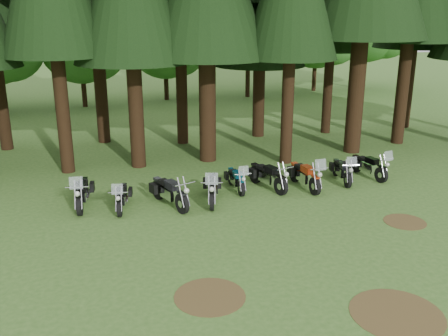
{
  "coord_description": "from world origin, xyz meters",
  "views": [
    {
      "loc": [
        -5.83,
        -12.48,
        6.81
      ],
      "look_at": [
        -0.49,
        5.0,
        1.0
      ],
      "focal_mm": 40.0,
      "sensor_mm": 36.0,
      "label": 1
    }
  ],
  "objects": [
    {
      "name": "ground",
      "position": [
        0.0,
        0.0,
        0.0
      ],
      "size": [
        120.0,
        120.0,
        0.0
      ],
      "primitive_type": "plane",
      "color": "#376022",
      "rests_on": "ground"
    },
    {
      "name": "decid_3",
      "position": [
        -4.71,
        25.13,
        4.51
      ],
      "size": [
        6.12,
        5.95,
        7.65
      ],
      "color": "black",
      "rests_on": "ground"
    },
    {
      "name": "decid_4",
      "position": [
        1.58,
        26.32,
        4.37
      ],
      "size": [
        5.93,
        5.76,
        7.41
      ],
      "color": "black",
      "rests_on": "ground"
    },
    {
      "name": "decid_5",
      "position": [
        8.29,
        25.71,
        6.23
      ],
      "size": [
        8.45,
        8.21,
        10.56
      ],
      "color": "black",
      "rests_on": "ground"
    },
    {
      "name": "decid_6",
      "position": [
        14.85,
        27.01,
        5.2
      ],
      "size": [
        7.06,
        6.86,
        8.82
      ],
      "color": "black",
      "rests_on": "ground"
    },
    {
      "name": "decid_7",
      "position": [
        19.46,
        26.83,
        6.22
      ],
      "size": [
        8.44,
        8.2,
        10.55
      ],
      "color": "black",
      "rests_on": "ground"
    },
    {
      "name": "dirt_patch_0",
      "position": [
        -3.0,
        -2.0,
        0.01
      ],
      "size": [
        1.8,
        1.8,
        0.01
      ],
      "primitive_type": "cylinder",
      "color": "#4C3D1E",
      "rests_on": "ground"
    },
    {
      "name": "dirt_patch_1",
      "position": [
        4.5,
        0.5,
        0.01
      ],
      "size": [
        1.4,
        1.4,
        0.01
      ],
      "primitive_type": "cylinder",
      "color": "#4C3D1E",
      "rests_on": "ground"
    },
    {
      "name": "dirt_patch_2",
      "position": [
        1.0,
        -4.0,
        0.01
      ],
      "size": [
        2.2,
        2.2,
        0.01
      ],
      "primitive_type": "cylinder",
      "color": "#4C3D1E",
      "rests_on": "ground"
    },
    {
      "name": "motorcycle_0",
      "position": [
        -5.8,
        5.09,
        0.5
      ],
      "size": [
        0.66,
        2.4,
        1.51
      ],
      "rotation": [
        0.0,
        0.0,
        -0.15
      ],
      "color": "black",
      "rests_on": "ground"
    },
    {
      "name": "motorcycle_1",
      "position": [
        -4.47,
        4.44,
        0.43
      ],
      "size": [
        0.7,
        2.04,
        1.28
      ],
      "rotation": [
        0.0,
        0.0,
        -0.22
      ],
      "color": "black",
      "rests_on": "ground"
    },
    {
      "name": "motorcycle_2",
      "position": [
        -2.79,
        4.23,
        0.51
      ],
      "size": [
        0.94,
        2.37,
        1.0
      ],
      "rotation": [
        0.0,
        0.0,
        0.33
      ],
      "color": "black",
      "rests_on": "ground"
    },
    {
      "name": "motorcycle_3",
      "position": [
        -1.21,
        4.17,
        0.5
      ],
      "size": [
        0.94,
        2.35,
        1.49
      ],
      "rotation": [
        0.0,
        0.0,
        -0.28
      ],
      "color": "black",
      "rests_on": "ground"
    },
    {
      "name": "motorcycle_4",
      "position": [
        0.04,
        5.11,
        0.43
      ],
      "size": [
        0.38,
        2.03,
        1.28
      ],
      "rotation": [
        0.0,
        0.0,
        -0.02
      ],
      "color": "black",
      "rests_on": "ground"
    },
    {
      "name": "motorcycle_5",
      "position": [
        1.29,
        4.91,
        0.5
      ],
      "size": [
        0.77,
        2.35,
        0.98
      ],
      "rotation": [
        0.0,
        0.0,
        0.26
      ],
      "color": "black",
      "rests_on": "ground"
    },
    {
      "name": "motorcycle_6",
      "position": [
        2.72,
        4.53,
        0.51
      ],
      "size": [
        0.47,
        2.42,
        1.52
      ],
      "rotation": [
        0.0,
        0.0,
        0.05
      ],
      "color": "black",
      "rests_on": "ground"
    },
    {
      "name": "motorcycle_7",
      "position": [
        4.54,
        4.8,
        0.46
      ],
      "size": [
        0.69,
        2.18,
        1.37
      ],
      "rotation": [
        0.0,
        0.0,
        -0.2
      ],
      "color": "black",
      "rests_on": "ground"
    },
    {
      "name": "motorcycle_8",
      "position": [
        5.91,
        4.98,
        0.47
      ],
      "size": [
        0.65,
        2.26,
        1.42
      ],
      "rotation": [
        0.0,
        0.0,
        0.17
      ],
      "color": "black",
      "rests_on": "ground"
    }
  ]
}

